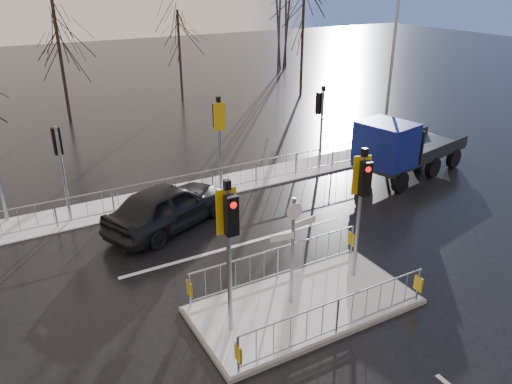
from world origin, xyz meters
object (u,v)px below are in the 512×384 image
car_far_lane (168,206)px  traffic_island (304,295)px  street_lamp_right (393,63)px  flatbed_truck (397,148)px

car_far_lane → traffic_island: bearing=170.6°
car_far_lane → street_lamp_right: 12.83m
car_far_lane → flatbed_truck: 10.01m
flatbed_truck → street_lamp_right: bearing=54.1°
car_far_lane → flatbed_truck: flatbed_truck is taller
traffic_island → flatbed_truck: bearing=33.3°
flatbed_truck → street_lamp_right: (2.13, 2.94, 2.95)m
traffic_island → flatbed_truck: (8.45, 5.55, 1.05)m
flatbed_truck → street_lamp_right: street_lamp_right is taller
traffic_island → car_far_lane: bearing=103.8°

